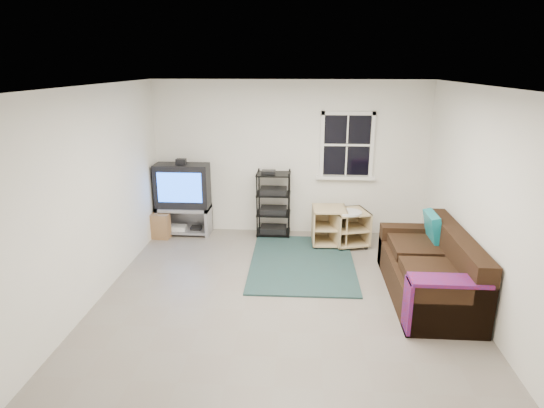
# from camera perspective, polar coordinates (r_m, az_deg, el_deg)

# --- Properties ---
(room) EXTENTS (4.60, 4.62, 4.60)m
(room) POSITION_cam_1_polar(r_m,az_deg,el_deg) (7.69, 9.36, 6.77)
(room) COLOR slate
(room) RESTS_ON ground
(tv_unit) EXTENTS (0.90, 0.45, 1.32)m
(tv_unit) POSITION_cam_1_polar(r_m,az_deg,el_deg) (7.88, -11.10, 1.33)
(tv_unit) COLOR gray
(tv_unit) RESTS_ON ground
(av_rack) EXTENTS (0.57, 0.41, 1.13)m
(av_rack) POSITION_cam_1_polar(r_m,az_deg,el_deg) (7.72, 0.19, -0.49)
(av_rack) COLOR black
(av_rack) RESTS_ON ground
(side_table_left) EXTENTS (0.56, 0.56, 0.63)m
(side_table_left) POSITION_cam_1_polar(r_m,az_deg,el_deg) (7.45, 7.12, -2.56)
(side_table_left) COLOR tan
(side_table_left) RESTS_ON ground
(side_table_right) EXTENTS (0.66, 0.66, 0.62)m
(side_table_right) POSITION_cam_1_polar(r_m,az_deg,el_deg) (7.46, 9.62, -2.60)
(side_table_right) COLOR tan
(side_table_right) RESTS_ON ground
(sofa) EXTENTS (0.90, 2.03, 0.93)m
(sofa) POSITION_cam_1_polar(r_m,az_deg,el_deg) (6.13, 19.28, -8.00)
(sofa) COLOR black
(sofa) RESTS_ON ground
(shag_rug) EXTENTS (1.54, 2.10, 0.02)m
(shag_rug) POSITION_cam_1_polar(r_m,az_deg,el_deg) (6.81, 3.81, -7.33)
(shag_rug) COLOR black
(shag_rug) RESTS_ON ground
(paper_bag) EXTENTS (0.32, 0.22, 0.43)m
(paper_bag) POSITION_cam_1_polar(r_m,az_deg,el_deg) (7.90, -13.81, -2.72)
(paper_bag) COLOR olive
(paper_bag) RESTS_ON ground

